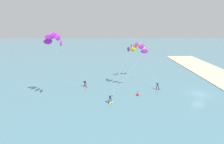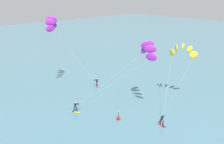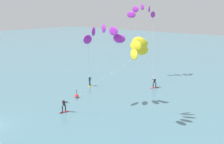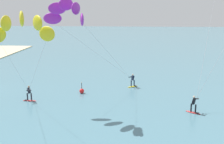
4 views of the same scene
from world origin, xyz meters
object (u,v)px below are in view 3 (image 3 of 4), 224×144
(kitesurfer_nearshore, at_px, (103,36))
(kitesurfer_far_out, at_px, (143,14))
(kitesurfer_mid_water, at_px, (134,51))
(marker_buoy, at_px, (77,96))

(kitesurfer_nearshore, height_order, kitesurfer_far_out, kitesurfer_far_out)
(kitesurfer_nearshore, distance_m, kitesurfer_mid_water, 6.83)
(kitesurfer_far_out, height_order, marker_buoy, kitesurfer_far_out)
(kitesurfer_mid_water, bearing_deg, kitesurfer_nearshore, 161.93)
(kitesurfer_far_out, xyz_separation_m, marker_buoy, (0.10, -16.13, -11.17))
(kitesurfer_nearshore, bearing_deg, kitesurfer_mid_water, -18.07)
(kitesurfer_mid_water, xyz_separation_m, kitesurfer_far_out, (-11.61, 18.22, 3.40))
(kitesurfer_nearshore, distance_m, kitesurfer_far_out, 17.11)
(kitesurfer_nearshore, relative_size, kitesurfer_mid_water, 1.10)
(kitesurfer_nearshore, height_order, kitesurfer_mid_water, kitesurfer_nearshore)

